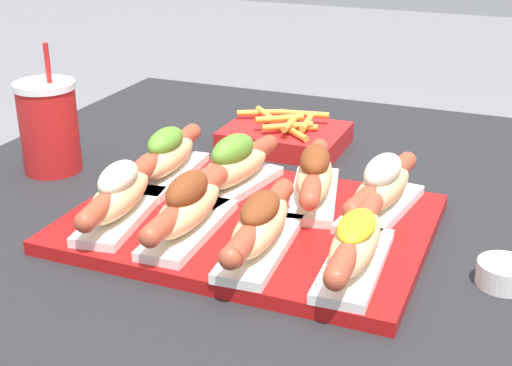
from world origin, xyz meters
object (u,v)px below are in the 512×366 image
object	(u,v)px
hot_dog_0	(120,194)
fries_basket	(285,136)
hot_dog_1	(188,207)
hot_dog_3	(356,243)
hot_dog_5	(233,167)
hot_dog_2	(260,226)
hot_dog_7	(382,188)
sauce_bowl	(504,272)
drink_cup	(49,127)
hot_dog_6	(315,176)
hot_dog_4	(166,156)
serving_tray	(250,223)

from	to	relation	value
hot_dog_0	fries_basket	world-z (taller)	hot_dog_0
hot_dog_1	hot_dog_3	bearing A→B (deg)	-2.27
hot_dog_1	hot_dog_0	bearing A→B (deg)	178.67
hot_dog_0	hot_dog_5	bearing A→B (deg)	55.81
hot_dog_5	fries_basket	xyz separation A→B (m)	(-0.01, 0.24, -0.03)
hot_dog_2	hot_dog_7	size ratio (longest dim) A/B	1.01
hot_dog_0	sauce_bowl	bearing A→B (deg)	6.12
hot_dog_0	drink_cup	world-z (taller)	drink_cup
hot_dog_0	hot_dog_3	size ratio (longest dim) A/B	0.99
hot_dog_6	sauce_bowl	xyz separation A→B (m)	(0.26, -0.10, -0.04)
hot_dog_2	hot_dog_3	size ratio (longest dim) A/B	1.00
hot_dog_4	hot_dog_5	distance (m)	0.11
hot_dog_5	fries_basket	bearing A→B (deg)	92.57
hot_dog_7	sauce_bowl	world-z (taller)	hot_dog_7
serving_tray	fries_basket	distance (m)	0.32
hot_dog_1	sauce_bowl	world-z (taller)	hot_dog_1
hot_dog_3	drink_cup	size ratio (longest dim) A/B	1.08
hot_dog_6	hot_dog_4	bearing A→B (deg)	-177.26
serving_tray	drink_cup	xyz separation A→B (m)	(-0.37, 0.07, 0.06)
hot_dog_2	hot_dog_3	world-z (taller)	hot_dog_2
sauce_bowl	hot_dog_3	bearing A→B (deg)	-158.77
fries_basket	hot_dog_3	bearing A→B (deg)	-59.88
hot_dog_3	hot_dog_6	bearing A→B (deg)	121.68
hot_dog_4	fries_basket	size ratio (longest dim) A/B	1.09
serving_tray	hot_dog_3	world-z (taller)	hot_dog_3
hot_dog_6	hot_dog_7	world-z (taller)	hot_dog_7
hot_dog_7	drink_cup	xyz separation A→B (m)	(-0.52, -0.00, 0.02)
hot_dog_5	hot_dog_6	distance (m)	0.12
hot_dog_1	hot_dog_3	xyz separation A→B (m)	(0.21, -0.01, -0.00)
hot_dog_4	sauce_bowl	bearing A→B (deg)	-10.92
drink_cup	fries_basket	world-z (taller)	drink_cup
hot_dog_1	fries_basket	bearing A→B (deg)	92.13
hot_dog_0	hot_dog_5	size ratio (longest dim) A/B	1.00
hot_dog_6	drink_cup	world-z (taller)	drink_cup
serving_tray	fries_basket	bearing A→B (deg)	102.06
hot_dog_0	hot_dog_4	size ratio (longest dim) A/B	0.99
hot_dog_7	fries_basket	world-z (taller)	hot_dog_7
serving_tray	hot_dog_3	bearing A→B (deg)	-26.47
serving_tray	hot_dog_2	xyz separation A→B (m)	(0.05, -0.08, 0.04)
hot_dog_0	serving_tray	bearing A→B (deg)	24.61
hot_dog_6	sauce_bowl	bearing A→B (deg)	-21.80
serving_tray	hot_dog_1	size ratio (longest dim) A/B	2.09
hot_dog_1	hot_dog_6	xyz separation A→B (m)	(0.11, 0.16, -0.00)
hot_dog_4	hot_dog_7	bearing A→B (deg)	0.59
serving_tray	hot_dog_2	world-z (taller)	hot_dog_2
hot_dog_3	sauce_bowl	size ratio (longest dim) A/B	3.54
hot_dog_3	hot_dog_5	xyz separation A→B (m)	(-0.22, 0.15, 0.00)
hot_dog_1	hot_dog_4	bearing A→B (deg)	127.29
hot_dog_3	hot_dog_7	bearing A→B (deg)	92.78
hot_dog_2	drink_cup	world-z (taller)	drink_cup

